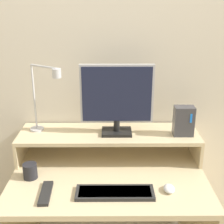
{
  "coord_description": "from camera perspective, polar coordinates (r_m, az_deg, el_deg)",
  "views": [
    {
      "loc": [
        0.01,
        -1.16,
        1.7
      ],
      "look_at": [
        0.02,
        0.39,
        1.13
      ],
      "focal_mm": 50.0,
      "sensor_mm": 36.0,
      "label": 1
    }
  ],
  "objects": [
    {
      "name": "desk_lamp",
      "position": [
        1.83,
        -12.21,
        3.05
      ],
      "size": [
        0.23,
        0.17,
        0.41
      ],
      "color": "silver",
      "rests_on": "monitor_shelf"
    },
    {
      "name": "keyboard",
      "position": [
        1.61,
        0.53,
        -14.51
      ],
      "size": [
        0.39,
        0.13,
        0.02
      ],
      "color": "#282828",
      "rests_on": "desk"
    },
    {
      "name": "monitor",
      "position": [
        1.79,
        0.88,
        2.57
      ],
      "size": [
        0.42,
        0.13,
        0.42
      ],
      "color": "black",
      "rests_on": "monitor_shelf"
    },
    {
      "name": "desk",
      "position": [
        1.91,
        -0.59,
        -17.42
      ],
      "size": [
        1.08,
        0.71,
        0.77
      ],
      "color": "beige",
      "rests_on": "ground_plane"
    },
    {
      "name": "mouse",
      "position": [
        1.66,
        10.4,
        -13.6
      ],
      "size": [
        0.06,
        0.08,
        0.03
      ],
      "color": "white",
      "rests_on": "desk"
    },
    {
      "name": "remote_control",
      "position": [
        1.64,
        -12.01,
        -14.31
      ],
      "size": [
        0.06,
        0.2,
        0.02
      ],
      "color": "black",
      "rests_on": "desk"
    },
    {
      "name": "wall_back",
      "position": [
        1.96,
        -0.62,
        6.87
      ],
      "size": [
        6.0,
        0.05,
        2.5
      ],
      "color": "beige",
      "rests_on": "ground_plane"
    },
    {
      "name": "router_dock",
      "position": [
        1.86,
        12.96,
        -1.62
      ],
      "size": [
        0.12,
        0.07,
        0.18
      ],
      "color": "#3D3D42",
      "rests_on": "monitor_shelf"
    },
    {
      "name": "mug",
      "position": [
        1.78,
        -14.74,
        -10.39
      ],
      "size": [
        0.08,
        0.08,
        0.08
      ],
      "color": "#232328",
      "rests_on": "desk"
    },
    {
      "name": "monitor_shelf",
      "position": [
        1.89,
        -0.61,
        -4.45
      ],
      "size": [
        1.08,
        0.31,
        0.16
      ],
      "color": "beige",
      "rests_on": "desk"
    }
  ]
}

